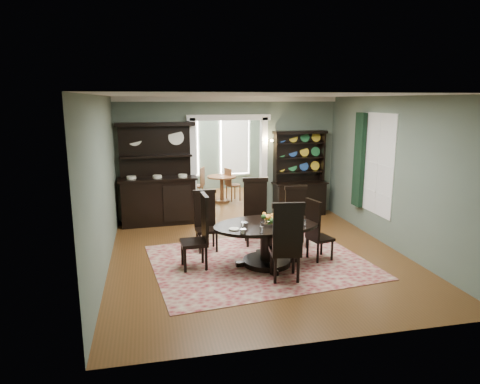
# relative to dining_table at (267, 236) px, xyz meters

# --- Properties ---
(room) EXTENTS (5.51, 6.01, 3.01)m
(room) POSITION_rel_dining_table_xyz_m (-0.04, 0.46, 1.04)
(room) COLOR brown
(room) RESTS_ON ground
(parlor) EXTENTS (3.51, 3.50, 3.01)m
(parlor) POSITION_rel_dining_table_xyz_m (-0.04, 5.95, 0.98)
(parlor) COLOR brown
(parlor) RESTS_ON ground
(doorway_trim) EXTENTS (2.08, 0.25, 2.57)m
(doorway_trim) POSITION_rel_dining_table_xyz_m (-0.04, 3.42, 1.08)
(doorway_trim) COLOR white
(doorway_trim) RESTS_ON floor
(right_window) EXTENTS (0.15, 1.47, 2.12)m
(right_window) POSITION_rel_dining_table_xyz_m (2.65, 1.35, 1.06)
(right_window) COLOR white
(right_window) RESTS_ON wall_right
(wall_sconce) EXTENTS (0.27, 0.21, 0.21)m
(wall_sconce) POSITION_rel_dining_table_xyz_m (0.91, 3.27, 1.35)
(wall_sconce) COLOR #BE8932
(wall_sconce) RESTS_ON back_wall_right
(rug) EXTENTS (4.12, 3.43, 0.01)m
(rug) POSITION_rel_dining_table_xyz_m (-0.10, 0.15, -0.53)
(rug) COLOR maroon
(rug) RESTS_ON floor
(dining_table) EXTENTS (2.08, 2.00, 0.77)m
(dining_table) POSITION_rel_dining_table_xyz_m (0.00, 0.00, 0.00)
(dining_table) COLOR black
(dining_table) RESTS_ON rug
(centerpiece) EXTENTS (1.39, 0.89, 0.23)m
(centerpiece) POSITION_rel_dining_table_xyz_m (0.00, -0.08, 0.30)
(centerpiece) COLOR silver
(centerpiece) RESTS_ON dining_table
(chair_far_left) EXTENTS (0.46, 0.43, 1.19)m
(chair_far_left) POSITION_rel_dining_table_xyz_m (-0.96, 1.06, 0.09)
(chair_far_left) COLOR black
(chair_far_left) RESTS_ON rug
(chair_far_mid) EXTENTS (0.56, 0.54, 1.36)m
(chair_far_mid) POSITION_rel_dining_table_xyz_m (0.10, 1.24, 0.18)
(chair_far_mid) COLOR black
(chair_far_mid) RESTS_ON rug
(chair_far_right) EXTENTS (0.49, 0.47, 1.21)m
(chair_far_right) POSITION_rel_dining_table_xyz_m (0.88, 0.95, 0.10)
(chair_far_right) COLOR black
(chair_far_right) RESTS_ON rug
(chair_end_left) EXTENTS (0.49, 0.51, 1.33)m
(chair_end_left) POSITION_rel_dining_table_xyz_m (-1.19, 0.12, 0.16)
(chair_end_left) COLOR black
(chair_end_left) RESTS_ON rug
(chair_end_right) EXTENTS (0.50, 0.51, 1.16)m
(chair_end_right) POSITION_rel_dining_table_xyz_m (0.94, 0.02, 0.07)
(chair_end_right) COLOR black
(chair_end_right) RESTS_ON rug
(chair_near) EXTENTS (0.56, 0.54, 1.36)m
(chair_near) POSITION_rel_dining_table_xyz_m (0.10, -0.79, 0.18)
(chair_near) COLOR black
(chair_near) RESTS_ON rug
(sideboard) EXTENTS (1.86, 0.74, 2.41)m
(sideboard) POSITION_rel_dining_table_xyz_m (-1.83, 3.14, 0.31)
(sideboard) COLOR black
(sideboard) RESTS_ON floor
(welsh_dresser) EXTENTS (1.41, 0.59, 2.16)m
(welsh_dresser) POSITION_rel_dining_table_xyz_m (1.75, 3.19, 0.25)
(welsh_dresser) COLOR black
(welsh_dresser) RESTS_ON floor
(parlor_table) EXTENTS (0.83, 0.83, 0.77)m
(parlor_table) POSITION_rel_dining_table_xyz_m (0.04, 4.96, -0.03)
(parlor_table) COLOR brown
(parlor_table) RESTS_ON parlor_floor
(parlor_chair_left) EXTENTS (0.49, 0.48, 1.04)m
(parlor_chair_left) POSITION_rel_dining_table_xyz_m (-0.64, 5.01, 0.02)
(parlor_chair_left) COLOR brown
(parlor_chair_left) RESTS_ON parlor_floor
(parlor_chair_right) EXTENTS (0.46, 0.45, 0.97)m
(parlor_chair_right) POSITION_rel_dining_table_xyz_m (0.34, 5.07, -0.02)
(parlor_chair_right) COLOR brown
(parlor_chair_right) RESTS_ON parlor_floor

